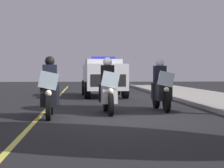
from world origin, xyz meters
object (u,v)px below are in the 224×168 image
(police_suv, at_px, (103,76))
(police_motorcycle_trailing, at_px, (161,89))
(police_motorcycle_lead_right, at_px, (108,91))
(police_motorcycle_lead_left, at_px, (50,92))

(police_suv, bearing_deg, police_motorcycle_trailing, 11.57)
(police_motorcycle_lead_right, xyz_separation_m, police_motorcycle_trailing, (-0.93, 1.82, 0.00))
(police_motorcycle_trailing, xyz_separation_m, police_suv, (-7.41, -1.52, 0.37))
(police_motorcycle_lead_left, distance_m, police_suv, 9.47)
(police_suv, bearing_deg, police_motorcycle_lead_left, -12.20)
(police_motorcycle_lead_right, relative_size, police_suv, 0.43)
(police_motorcycle_lead_left, height_order, police_motorcycle_lead_right, same)
(police_motorcycle_lead_left, height_order, police_motorcycle_trailing, same)
(police_motorcycle_lead_left, relative_size, police_motorcycle_lead_right, 1.00)
(police_motorcycle_lead_left, relative_size, police_motorcycle_trailing, 1.00)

